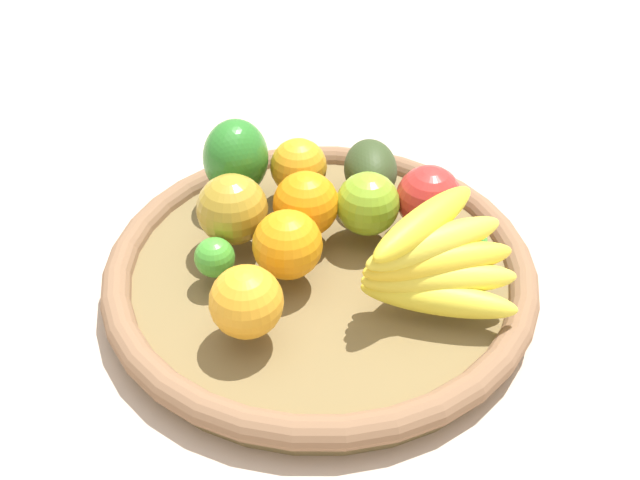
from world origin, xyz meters
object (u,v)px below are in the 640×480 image
object	(u,v)px
lime_1	(464,242)
orange_0	(246,302)
bell_pepper	(236,158)
apple_1	(429,198)
orange_1	(299,167)
orange_3	(288,245)
avocado	(370,169)
banana_bunch	(435,261)
apple_2	(368,204)
lime_0	(215,257)
orange_2	(306,204)
apple_0	(233,208)

from	to	relation	value
lime_1	orange_0	distance (m)	0.24
bell_pepper	apple_1	size ratio (longest dim) A/B	1.29
apple_1	orange_0	bearing A→B (deg)	58.02
orange_1	orange_3	bearing A→B (deg)	104.13
avocado	banana_bunch	bearing A→B (deg)	122.84
bell_pepper	lime_1	bearing A→B (deg)	83.82
apple_2	lime_0	size ratio (longest dim) A/B	1.68
orange_1	apple_2	bearing A→B (deg)	152.53
lime_0	apple_1	distance (m)	0.25
lime_0	orange_0	xyz separation A→B (m)	(-0.06, 0.07, 0.01)
orange_2	apple_1	size ratio (longest dim) A/B	1.00
orange_2	bell_pepper	bearing A→B (deg)	-25.88
banana_bunch	lime_0	size ratio (longest dim) A/B	3.73
avocado	apple_0	xyz separation A→B (m)	(0.12, 0.13, 0.01)
orange_3	orange_2	size ratio (longest dim) A/B	0.99
avocado	orange_0	xyz separation A→B (m)	(0.06, 0.26, 0.00)
apple_1	orange_3	bearing A→B (deg)	45.03
lime_1	apple_2	bearing A→B (deg)	-11.08
avocado	orange_2	distance (m)	0.11
orange_3	lime_0	xyz separation A→B (m)	(0.07, 0.02, -0.02)
orange_3	bell_pepper	bearing A→B (deg)	-48.87
lime_1	apple_0	size ratio (longest dim) A/B	0.62
lime_0	orange_2	size ratio (longest dim) A/B	0.58
apple_0	bell_pepper	world-z (taller)	bell_pepper
lime_0	apple_2	bearing A→B (deg)	-138.17
apple_2	apple_1	bearing A→B (deg)	-154.81
apple_2	orange_2	world-z (taller)	orange_2
avocado	orange_2	bearing A→B (deg)	62.69
orange_3	orange_0	world-z (taller)	orange_3
lime_1	apple_1	xyz separation A→B (m)	(0.05, -0.05, 0.01)
orange_3	orange_2	bearing A→B (deg)	-87.08
lime_1	bell_pepper	distance (m)	0.29
banana_bunch	avocado	size ratio (longest dim) A/B	1.71
orange_3	lime_0	size ratio (longest dim) A/B	1.72
apple_1	lime_1	bearing A→B (deg)	133.34
lime_1	orange_0	xyz separation A→B (m)	(0.18, 0.16, 0.01)
orange_3	apple_2	size ratio (longest dim) A/B	1.02
orange_3	apple_2	xyz separation A→B (m)	(-0.06, -0.09, -0.00)
lime_0	orange_2	bearing A→B (deg)	-125.19
orange_2	apple_2	bearing A→B (deg)	-161.00
apple_2	lime_1	bearing A→B (deg)	168.92
avocado	apple_2	xyz separation A→B (m)	(-0.02, 0.07, 0.00)
banana_bunch	avocado	bearing A→B (deg)	-57.16
lime_0	orange_2	distance (m)	0.12
orange_1	lime_1	xyz separation A→B (m)	(-0.21, 0.07, -0.01)
apple_0	bell_pepper	bearing A→B (deg)	-69.75
apple_2	apple_0	bearing A→B (deg)	21.89
lime_1	apple_2	world-z (taller)	apple_2
orange_2	apple_0	bearing A→B (deg)	24.39
orange_3	avocado	world-z (taller)	orange_3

